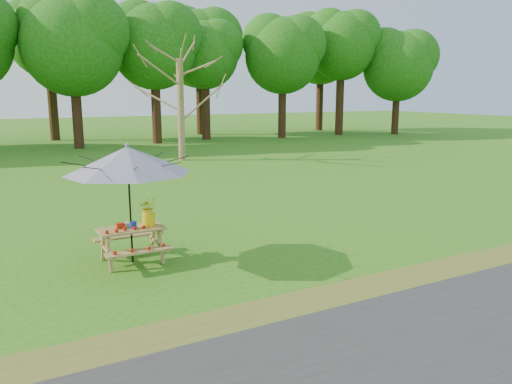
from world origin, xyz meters
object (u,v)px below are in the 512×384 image
patio_umbrella (128,160)px  bare_tree (178,15)px  picnic_table (132,245)px  flower_bucket (148,211)px

patio_umbrella → bare_tree: bearing=66.0°
picnic_table → flower_bucket: flower_bucket is taller
bare_tree → patio_umbrella: size_ratio=4.22×
bare_tree → picnic_table: bare_tree is taller
picnic_table → bare_tree: bearing=66.0°
picnic_table → patio_umbrella: bearing=84.8°
bare_tree → flower_bucket: bare_tree is taller
bare_tree → patio_umbrella: bearing=-114.0°
bare_tree → flower_bucket: 15.53m
patio_umbrella → flower_bucket: patio_umbrella is taller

